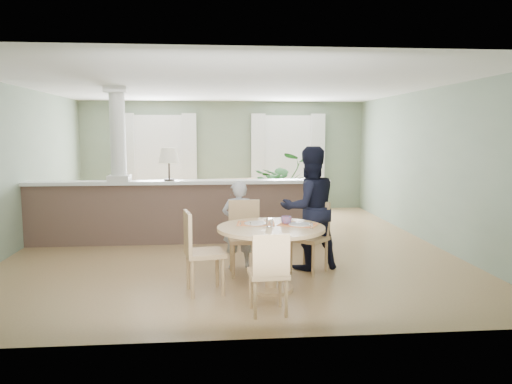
{
  "coord_description": "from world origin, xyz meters",
  "views": [
    {
      "loc": [
        -0.33,
        -8.49,
        1.94
      ],
      "look_at": [
        0.35,
        -1.0,
        1.04
      ],
      "focal_mm": 35.0,
      "sensor_mm": 36.0,
      "label": 1
    }
  ],
  "objects": [
    {
      "name": "ground",
      "position": [
        0.0,
        0.0,
        0.0
      ],
      "size": [
        8.0,
        8.0,
        0.0
      ],
      "primitive_type": "plane",
      "color": "#A58457",
      "rests_on": "ground"
    },
    {
      "name": "room_shell",
      "position": [
        -0.03,
        0.63,
        1.81
      ],
      "size": [
        7.02,
        8.02,
        2.71
      ],
      "color": "gray",
      "rests_on": "ground"
    },
    {
      "name": "dining_table",
      "position": [
        0.4,
        -2.54,
        0.63
      ],
      "size": [
        1.32,
        1.32,
        0.9
      ],
      "rotation": [
        0.0,
        0.0,
        -0.11
      ],
      "color": "tan",
      "rests_on": "ground"
    },
    {
      "name": "man_person",
      "position": [
        1.05,
        -1.6,
        0.87
      ],
      "size": [
        0.99,
        0.85,
        1.75
      ],
      "primitive_type": "imported",
      "rotation": [
        0.0,
        0.0,
        3.39
      ],
      "color": "black",
      "rests_on": "ground"
    },
    {
      "name": "child_person",
      "position": [
        0.05,
        -1.49,
        0.63
      ],
      "size": [
        0.47,
        0.31,
        1.26
      ],
      "primitive_type": "imported",
      "rotation": [
        0.0,
        0.0,
        3.16
      ],
      "color": "#A3A3A8",
      "rests_on": "ground"
    },
    {
      "name": "pony_wall",
      "position": [
        -0.99,
        0.2,
        0.71
      ],
      "size": [
        5.32,
        0.38,
        2.7
      ],
      "color": "brown",
      "rests_on": "ground"
    },
    {
      "name": "sofa",
      "position": [
        -0.41,
        1.8,
        0.47
      ],
      "size": [
        3.4,
        1.86,
        0.94
      ],
      "primitive_type": "imported",
      "rotation": [
        0.0,
        0.0,
        0.2
      ],
      "color": "#947F51",
      "rests_on": "ground"
    },
    {
      "name": "chair_near",
      "position": [
        0.27,
        -3.4,
        0.5
      ],
      "size": [
        0.43,
        0.43,
        0.9
      ],
      "rotation": [
        0.0,
        0.0,
        3.2
      ],
      "color": "tan",
      "rests_on": "ground"
    },
    {
      "name": "houseplant",
      "position": [
        1.26,
        1.93,
        0.76
      ],
      "size": [
        1.4,
        1.22,
        1.53
      ],
      "primitive_type": "imported",
      "rotation": [
        0.0,
        0.0,
        0.02
      ],
      "color": "#276227",
      "rests_on": "ground"
    },
    {
      "name": "chair_far_boy",
      "position": [
        0.13,
        -1.74,
        0.55
      ],
      "size": [
        0.47,
        0.47,
        1.0
      ],
      "rotation": [
        0.0,
        0.0,
        0.03
      ],
      "color": "tan",
      "rests_on": "ground"
    },
    {
      "name": "chair_far_man",
      "position": [
        1.07,
        -1.74,
        0.54
      ],
      "size": [
        0.62,
        0.62,
        0.98
      ],
      "rotation": [
        0.0,
        0.0,
        -0.74
      ],
      "color": "tan",
      "rests_on": "ground"
    },
    {
      "name": "chair_side",
      "position": [
        -0.49,
        -2.58,
        0.55
      ],
      "size": [
        0.53,
        0.53,
        1.0
      ],
      "rotation": [
        0.0,
        0.0,
        1.76
      ],
      "color": "tan",
      "rests_on": "ground"
    }
  ]
}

